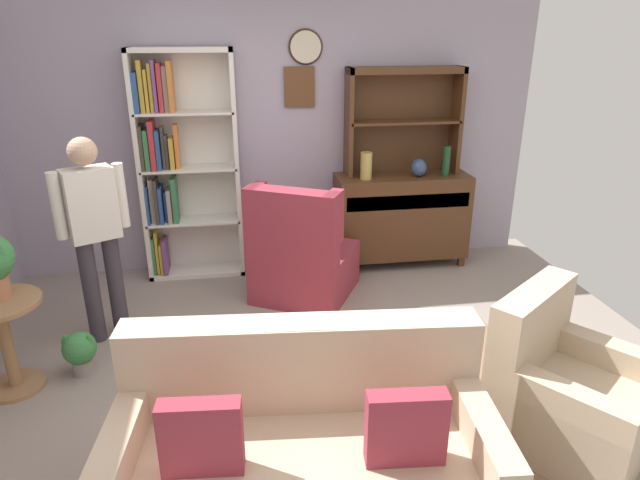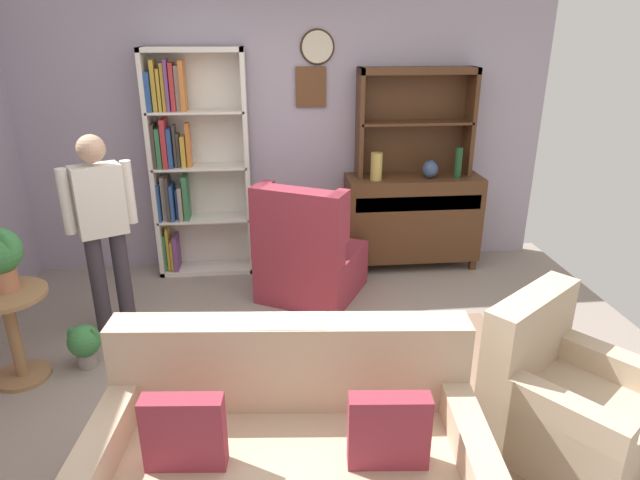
% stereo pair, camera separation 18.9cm
% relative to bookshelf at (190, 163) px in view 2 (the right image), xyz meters
% --- Properties ---
extents(ground_plane, '(5.40, 4.60, 0.02)m').
position_rel_bookshelf_xyz_m(ground_plane, '(0.93, -1.94, -1.09)').
color(ground_plane, gray).
extents(wall_back, '(5.00, 0.09, 2.80)m').
position_rel_bookshelf_xyz_m(wall_back, '(0.93, 0.19, 0.32)').
color(wall_back, '#A399AD').
rests_on(wall_back, ground_plane).
extents(area_rug, '(2.65, 2.17, 0.01)m').
position_rel_bookshelf_xyz_m(area_rug, '(1.13, -2.24, -1.08)').
color(area_rug, '#846651').
rests_on(area_rug, ground_plane).
extents(bookshelf, '(0.90, 0.30, 2.10)m').
position_rel_bookshelf_xyz_m(bookshelf, '(0.00, 0.00, 0.00)').
color(bookshelf, silver).
rests_on(bookshelf, ground_plane).
extents(sideboard, '(1.30, 0.45, 0.92)m').
position_rel_bookshelf_xyz_m(sideboard, '(2.11, -0.08, -0.57)').
color(sideboard, '#4C2D19').
rests_on(sideboard, ground_plane).
extents(sideboard_hutch, '(1.10, 0.26, 1.00)m').
position_rel_bookshelf_xyz_m(sideboard_hutch, '(2.11, 0.03, 0.48)').
color(sideboard_hutch, '#4C2D19').
rests_on(sideboard_hutch, sideboard).
extents(vase_tall, '(0.11, 0.11, 0.25)m').
position_rel_bookshelf_xyz_m(vase_tall, '(1.72, -0.16, -0.03)').
color(vase_tall, tan).
rests_on(vase_tall, sideboard).
extents(vase_round, '(0.15, 0.15, 0.17)m').
position_rel_bookshelf_xyz_m(vase_round, '(2.24, -0.15, -0.08)').
color(vase_round, '#33476B').
rests_on(vase_round, sideboard).
extents(bottle_wine, '(0.07, 0.07, 0.29)m').
position_rel_bookshelf_xyz_m(bottle_wine, '(2.50, -0.17, -0.02)').
color(bottle_wine, '#194223').
rests_on(bottle_wine, sideboard).
extents(couch_floral, '(1.87, 1.01, 0.90)m').
position_rel_bookshelf_xyz_m(couch_floral, '(0.76, -2.97, -0.77)').
color(couch_floral, '#C6AD8E').
rests_on(couch_floral, ground_plane).
extents(armchair_floral, '(1.07, 1.07, 0.88)m').
position_rel_bookshelf_xyz_m(armchair_floral, '(2.31, -2.71, -0.79)').
color(armchair_floral, '#C6AD8E').
rests_on(armchair_floral, ground_plane).
extents(wingback_chair, '(1.07, 1.08, 1.05)m').
position_rel_bookshelf_xyz_m(wingback_chair, '(1.04, -0.70, -0.70)').
color(wingback_chair, maroon).
rests_on(wingback_chair, ground_plane).
extents(plant_stand, '(0.52, 0.52, 0.65)m').
position_rel_bookshelf_xyz_m(plant_stand, '(-1.03, -1.71, -0.68)').
color(plant_stand, '#997047').
rests_on(plant_stand, ground_plane).
extents(potted_plant_small, '(0.23, 0.23, 0.32)m').
position_rel_bookshelf_xyz_m(potted_plant_small, '(-0.62, -1.61, -0.90)').
color(potted_plant_small, gray).
rests_on(potted_plant_small, ground_plane).
extents(person_reading, '(0.50, 0.33, 1.56)m').
position_rel_bookshelf_xyz_m(person_reading, '(-0.53, -1.11, -0.17)').
color(person_reading, '#38333D').
rests_on(person_reading, ground_plane).
extents(coffee_table, '(0.80, 0.50, 0.42)m').
position_rel_bookshelf_xyz_m(coffee_table, '(0.89, -2.28, -0.73)').
color(coffee_table, '#4C2D19').
rests_on(coffee_table, ground_plane).
extents(book_stack, '(0.19, 0.15, 0.10)m').
position_rel_bookshelf_xyz_m(book_stack, '(0.95, -2.28, -0.61)').
color(book_stack, gold).
rests_on(book_stack, coffee_table).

